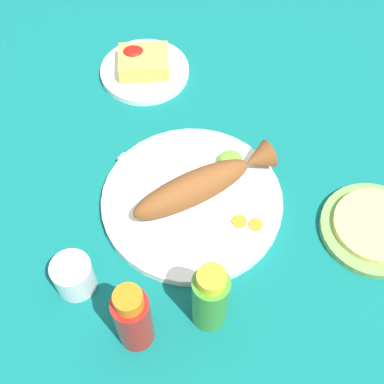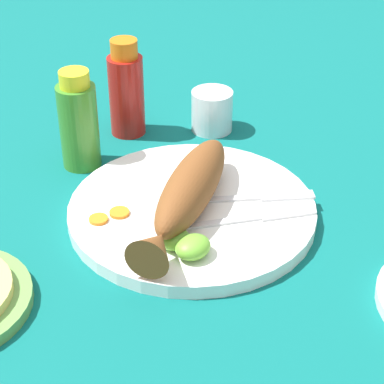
{
  "view_description": "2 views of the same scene",
  "coord_description": "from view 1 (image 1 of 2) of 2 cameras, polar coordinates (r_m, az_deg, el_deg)",
  "views": [
    {
      "loc": [
        0.03,
        0.5,
        0.8
      ],
      "look_at": [
        0.0,
        0.0,
        0.04
      ],
      "focal_mm": 50.0,
      "sensor_mm": 36.0,
      "label": 1
    },
    {
      "loc": [
        -0.53,
        -0.5,
        0.52
      ],
      "look_at": [
        0.0,
        0.0,
        0.04
      ],
      "focal_mm": 65.0,
      "sensor_mm": 36.0,
      "label": 2
    }
  ],
  "objects": [
    {
      "name": "side_plate_fries",
      "position": [
        1.15,
        -5.05,
        12.7
      ],
      "size": [
        0.18,
        0.18,
        0.01
      ],
      "primitive_type": "cylinder",
      "color": "white",
      "rests_on": "ground_plane"
    },
    {
      "name": "ground_plane",
      "position": [
        0.94,
        0.0,
        -1.27
      ],
      "size": [
        4.0,
        4.0,
        0.0
      ],
      "primitive_type": "plane",
      "color": "#0C605B"
    },
    {
      "name": "hot_sauce_bottle_red",
      "position": [
        0.78,
        -6.31,
        -13.26
      ],
      "size": [
        0.05,
        0.05,
        0.15
      ],
      "color": "#B21914",
      "rests_on": "ground_plane"
    },
    {
      "name": "fork_far",
      "position": [
        0.97,
        -2.08,
        3.06
      ],
      "size": [
        0.16,
        0.11,
        0.0
      ],
      "rotation": [
        0.0,
        0.0,
        5.69
      ],
      "color": "silver",
      "rests_on": "main_plate"
    },
    {
      "name": "fried_fish",
      "position": [
        0.91,
        1.07,
        0.83
      ],
      "size": [
        0.26,
        0.16,
        0.06
      ],
      "rotation": [
        0.0,
        0.0,
        0.44
      ],
      "color": "brown",
      "rests_on": "main_plate"
    },
    {
      "name": "hot_sauce_bottle_green",
      "position": [
        0.79,
        1.95,
        -11.24
      ],
      "size": [
        0.05,
        0.05,
        0.14
      ],
      "color": "#3D8428",
      "rests_on": "ground_plane"
    },
    {
      "name": "fork_near",
      "position": [
        0.95,
        -4.09,
        1.56
      ],
      "size": [
        0.15,
        0.13,
        0.0
      ],
      "rotation": [
        0.0,
        0.0,
        5.56
      ],
      "color": "silver",
      "rests_on": "main_plate"
    },
    {
      "name": "carrot_slice_near",
      "position": [
        0.9,
        6.82,
        -3.47
      ],
      "size": [
        0.02,
        0.02,
        0.0
      ],
      "primitive_type": "cylinder",
      "color": "orange",
      "rests_on": "main_plate"
    },
    {
      "name": "main_plate",
      "position": [
        0.94,
        0.0,
        -0.98
      ],
      "size": [
        0.32,
        0.32,
        0.02
      ],
      "primitive_type": "cylinder",
      "color": "white",
      "rests_on": "ground_plane"
    },
    {
      "name": "fries_pile",
      "position": [
        1.13,
        -5.19,
        13.65
      ],
      "size": [
        0.1,
        0.08,
        0.04
      ],
      "color": "gold",
      "rests_on": "side_plate_fries"
    },
    {
      "name": "carrot_slice_mid",
      "position": [
        0.91,
        5.06,
        -3.13
      ],
      "size": [
        0.03,
        0.03,
        0.0
      ],
      "primitive_type": "cylinder",
      "color": "orange",
      "rests_on": "main_plate"
    },
    {
      "name": "tortilla_plate",
      "position": [
        0.96,
        18.76,
        -3.76
      ],
      "size": [
        0.18,
        0.18,
        0.01
      ],
      "primitive_type": "cylinder",
      "color": "#6B9E4C",
      "rests_on": "ground_plane"
    },
    {
      "name": "salt_cup",
      "position": [
        0.87,
        -12.46,
        -8.86
      ],
      "size": [
        0.06,
        0.06,
        0.06
      ],
      "color": "silver",
      "rests_on": "ground_plane"
    },
    {
      "name": "lime_wedge_side",
      "position": [
        0.96,
        4.1,
        3.5
      ],
      "size": [
        0.04,
        0.04,
        0.02
      ],
      "primitive_type": "ellipsoid",
      "color": "#6BB233",
      "rests_on": "main_plate"
    },
    {
      "name": "lime_wedge_main",
      "position": [
        0.95,
        4.38,
        2.18
      ],
      "size": [
        0.04,
        0.03,
        0.02
      ],
      "primitive_type": "ellipsoid",
      "color": "#6BB233",
      "rests_on": "main_plate"
    },
    {
      "name": "tortilla_stack",
      "position": [
        0.95,
        18.97,
        -3.37
      ],
      "size": [
        0.14,
        0.14,
        0.01
      ],
      "primitive_type": "cylinder",
      "color": "#E0C666",
      "rests_on": "tortilla_plate"
    }
  ]
}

